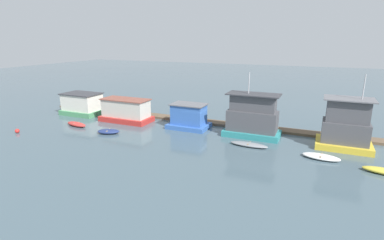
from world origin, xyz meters
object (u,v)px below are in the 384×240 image
Objects in this scene: dinghy_red at (76,124)px; dinghy_grey at (249,145)px; houseboat_teal at (252,118)px; buoy_red at (17,131)px; houseboat_red at (126,111)px; houseboat_yellow at (346,127)px; houseboat_green at (82,104)px; houseboat_blue at (189,117)px; dinghy_white at (321,157)px; dinghy_navy at (108,131)px.

dinghy_grey is (22.45, 1.50, -0.07)m from dinghy_red.
houseboat_teal is 1.81× the size of dinghy_grey.
dinghy_red reaches higher than buoy_red.
houseboat_yellow reaches higher than houseboat_red.
houseboat_teal is 2.09× the size of dinghy_red.
houseboat_green is at bearing 179.40° from houseboat_yellow.
houseboat_blue reaches higher than dinghy_white.
dinghy_grey is (-9.14, -3.56, -2.11)m from houseboat_yellow.
dinghy_navy is 11.13m from buoy_red.
dinghy_white is (33.47, -4.59, -1.31)m from houseboat_green.
dinghy_red is (-31.59, -5.06, -2.04)m from houseboat_yellow.
dinghy_grey is at bearing 8.05° from dinghy_navy.
houseboat_yellow reaches higher than dinghy_red.
houseboat_yellow is at bearing 9.09° from dinghy_red.
dinghy_white is at bearing -15.45° from houseboat_blue.
houseboat_teal is (25.83, -0.34, 0.67)m from houseboat_green.
houseboat_green reaches higher than dinghy_red.
dinghy_red is at bearing -166.94° from houseboat_teal.
dinghy_red is at bearing -176.19° from dinghy_grey.
houseboat_green is 33.81m from dinghy_white.
dinghy_red is at bearing 171.70° from dinghy_navy.
houseboat_blue is at bearing 164.55° from dinghy_white.
dinghy_navy is (9.77, -6.28, -1.27)m from houseboat_green.
houseboat_blue is 1.24× the size of dinghy_grey.
houseboat_green is at bearing 147.28° from dinghy_navy.
dinghy_navy is at bearing -32.72° from houseboat_green.
dinghy_grey is 27.69m from buoy_red.
houseboat_yellow is at bearing -0.60° from houseboat_green.
houseboat_blue is 9.83× the size of buoy_red.
houseboat_teal is (8.12, -0.11, 0.78)m from houseboat_blue.
dinghy_grey is at bearing -158.73° from houseboat_yellow.
houseboat_red is at bearing 103.52° from dinghy_navy.
houseboat_teal is 22.57m from dinghy_red.
houseboat_blue is 1.42× the size of dinghy_white.
houseboat_yellow reaches higher than dinghy_grey.
dinghy_grey is at bearing -81.40° from houseboat_teal.
dinghy_navy is (-16.06, -5.93, -1.94)m from houseboat_teal.
houseboat_yellow is 37.49m from buoy_red.
buoy_red is at bearing -170.07° from dinghy_white.
houseboat_red is 2.37× the size of dinghy_navy.
houseboat_red is 25.37m from dinghy_white.
houseboat_blue is 14.77m from dinghy_red.
houseboat_yellow is 2.16× the size of dinghy_white.
buoy_red is at bearing -166.18° from dinghy_grey.
houseboat_teal is (17.40, 0.36, 0.73)m from houseboat_red.
dinghy_navy is (-7.94, -6.04, -1.17)m from houseboat_blue.
houseboat_green is 17.71m from houseboat_blue.
dinghy_grey is at bearing 13.82° from buoy_red.
dinghy_navy is at bearing -167.08° from houseboat_yellow.
dinghy_navy reaches higher than dinghy_grey.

